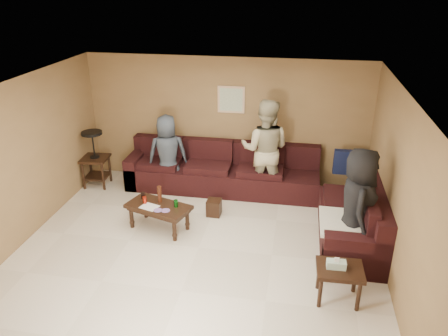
# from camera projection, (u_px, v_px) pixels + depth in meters

# --- Properties ---
(room) EXTENTS (5.60, 5.50, 2.50)m
(room) POSITION_uv_depth(u_px,v_px,m) (196.00, 148.00, 6.10)
(room) COLOR beige
(room) RESTS_ON ground
(sectional_sofa) EXTENTS (4.65, 2.90, 0.97)m
(sectional_sofa) POSITION_uv_depth(u_px,v_px,m) (261.00, 189.00, 7.88)
(sectional_sofa) COLOR black
(sectional_sofa) RESTS_ON ground
(coffee_table) EXTENTS (1.15, 0.81, 0.72)m
(coffee_table) POSITION_uv_depth(u_px,v_px,m) (159.00, 209.00, 7.15)
(coffee_table) COLOR black
(coffee_table) RESTS_ON ground
(end_table_left) EXTENTS (0.53, 0.53, 1.13)m
(end_table_left) POSITION_uv_depth(u_px,v_px,m) (95.00, 158.00, 8.55)
(end_table_left) COLOR black
(end_table_left) RESTS_ON ground
(side_table_right) EXTENTS (0.60, 0.50, 0.63)m
(side_table_right) POSITION_uv_depth(u_px,v_px,m) (339.00, 272.00, 5.54)
(side_table_right) COLOR black
(side_table_right) RESTS_ON ground
(waste_bin) EXTENTS (0.24, 0.24, 0.29)m
(waste_bin) POSITION_uv_depth(u_px,v_px,m) (214.00, 207.00, 7.64)
(waste_bin) COLOR black
(waste_bin) RESTS_ON ground
(wall_art) EXTENTS (0.52, 0.04, 0.52)m
(wall_art) POSITION_uv_depth(u_px,v_px,m) (231.00, 100.00, 8.29)
(wall_art) COLOR tan
(wall_art) RESTS_ON ground
(person_left) EXTENTS (0.86, 0.70, 1.52)m
(person_left) POSITION_uv_depth(u_px,v_px,m) (168.00, 154.00, 8.27)
(person_left) COLOR #323B46
(person_left) RESTS_ON ground
(person_middle) EXTENTS (0.97, 0.78, 1.89)m
(person_middle) POSITION_uv_depth(u_px,v_px,m) (265.00, 149.00, 8.00)
(person_middle) COLOR tan
(person_middle) RESTS_ON ground
(person_right) EXTENTS (0.55, 0.85, 1.73)m
(person_right) POSITION_uv_depth(u_px,v_px,m) (357.00, 205.00, 6.24)
(person_right) COLOR black
(person_right) RESTS_ON ground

